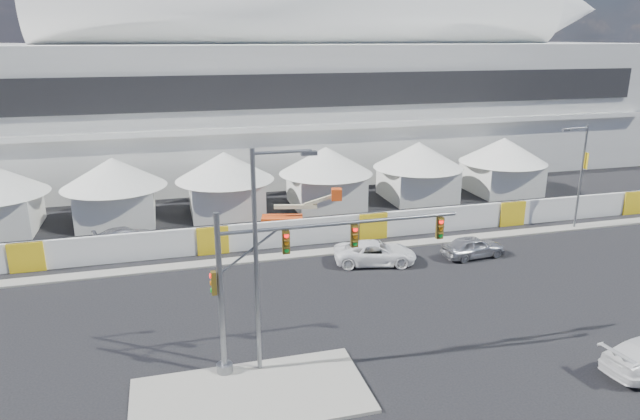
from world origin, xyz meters
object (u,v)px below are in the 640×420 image
object	(u,v)px
pickup_curb	(375,253)
traffic_mast	(275,279)
boom_lift	(290,217)
sedan_silver	(473,247)
streetlight_curb	(580,170)
lot_car_c	(125,236)
streetlight_median	(262,248)

from	to	relation	value
pickup_curb	traffic_mast	distance (m)	14.39
traffic_mast	boom_lift	distance (m)	20.55
sedan_silver	streetlight_curb	xyz separation A→B (m)	(10.93, 3.48, 4.05)
sedan_silver	lot_car_c	size ratio (longest dim) A/B	1.02
pickup_curb	traffic_mast	bearing A→B (deg)	152.72
pickup_curb	streetlight_curb	size ratio (longest dim) A/B	0.67
traffic_mast	streetlight_curb	xyz separation A→B (m)	(26.82, 13.50, 0.38)
traffic_mast	sedan_silver	bearing A→B (deg)	32.25
boom_lift	sedan_silver	bearing A→B (deg)	-27.31
boom_lift	lot_car_c	bearing A→B (deg)	-164.17
pickup_curb	traffic_mast	xyz separation A→B (m)	(-8.89, -10.71, 3.66)
pickup_curb	streetlight_curb	distance (m)	18.59
sedan_silver	streetlight_curb	bearing A→B (deg)	-77.37
pickup_curb	boom_lift	size ratio (longest dim) A/B	0.84
sedan_silver	pickup_curb	world-z (taller)	pickup_curb
streetlight_median	boom_lift	distance (m)	21.12
pickup_curb	streetlight_median	xyz separation A→B (m)	(-9.44, -10.82, 5.27)
sedan_silver	streetlight_curb	distance (m)	12.16
lot_car_c	streetlight_median	distance (m)	21.29
sedan_silver	pickup_curb	xyz separation A→B (m)	(-7.00, 0.69, 0.01)
sedan_silver	boom_lift	bearing A→B (deg)	43.75
streetlight_median	streetlight_curb	world-z (taller)	streetlight_median
pickup_curb	lot_car_c	bearing A→B (deg)	75.26
traffic_mast	boom_lift	xyz separation A→B (m)	(4.93, 19.63, -3.56)
pickup_curb	boom_lift	bearing A→B (deg)	36.31
streetlight_median	streetlight_curb	bearing A→B (deg)	26.44
streetlight_curb	sedan_silver	bearing A→B (deg)	-162.36
sedan_silver	boom_lift	size ratio (longest dim) A/B	0.67
sedan_silver	lot_car_c	bearing A→B (deg)	63.70
lot_car_c	traffic_mast	distance (m)	21.03
streetlight_median	boom_lift	bearing A→B (deg)	74.47
lot_car_c	streetlight_curb	bearing A→B (deg)	-115.64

